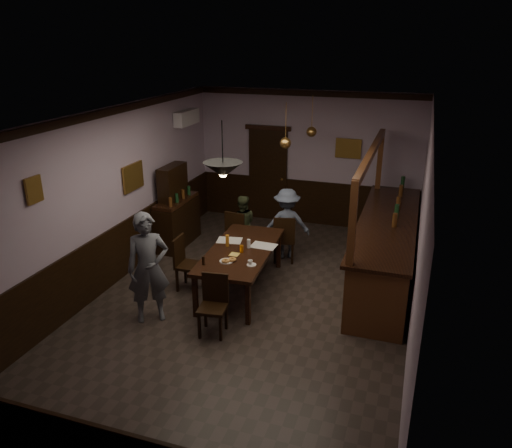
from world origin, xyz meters
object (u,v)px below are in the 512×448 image
at_px(person_seated_right, 287,223).
at_px(soda_can, 242,249).
at_px(sideboard, 176,214).
at_px(bar_counter, 386,248).
at_px(chair_far_right, 284,237).
at_px(pendant_iron, 223,170).
at_px(coffee_cup, 250,262).
at_px(person_standing, 148,268).
at_px(person_seated_left, 242,224).
at_px(chair_near, 214,301).
at_px(pendant_brass_far, 311,132).
at_px(pendant_brass_mid, 285,143).
at_px(dining_table, 241,253).
at_px(chair_far_left, 237,232).
at_px(chair_side, 185,261).

distance_m(person_seated_right, soda_can, 1.71).
height_order(sideboard, bar_counter, bar_counter).
bearing_deg(sideboard, chair_far_right, -3.73).
xyz_separation_m(sideboard, pendant_iron, (1.98, -2.25, 1.64)).
bearing_deg(coffee_cup, person_seated_right, 86.50).
height_order(person_standing, sideboard, person_standing).
bearing_deg(soda_can, bar_counter, 30.54).
distance_m(chair_far_right, person_seated_left, 0.96).
relative_size(chair_far_right, chair_near, 1.04).
height_order(person_seated_right, pendant_brass_far, pendant_brass_far).
relative_size(person_standing, pendant_brass_mid, 2.11).
distance_m(person_standing, pendant_iron, 1.85).
distance_m(chair_far_right, pendant_brass_mid, 1.79).
xyz_separation_m(dining_table, bar_counter, (2.27, 1.20, -0.10)).
bearing_deg(coffee_cup, pendant_brass_mid, 86.08).
height_order(chair_far_left, pendant_brass_mid, pendant_brass_mid).
xyz_separation_m(dining_table, pendant_iron, (0.04, -0.80, 1.62)).
xyz_separation_m(chair_far_left, soda_can, (0.58, -1.35, 0.29)).
distance_m(chair_far_right, chair_side, 2.03).
xyz_separation_m(coffee_cup, pendant_iron, (-0.31, -0.26, 1.51)).
height_order(chair_far_right, soda_can, chair_far_right).
height_order(bar_counter, pendant_iron, pendant_iron).
bearing_deg(chair_near, person_seated_right, 77.02).
height_order(person_standing, pendant_brass_far, pendant_brass_far).
bearing_deg(coffee_cup, chair_far_left, 113.22).
distance_m(chair_side, pendant_iron, 2.11).
xyz_separation_m(pendant_iron, pendant_brass_far, (0.53, 3.32, -0.01)).
distance_m(chair_near, soda_can, 1.26).
xyz_separation_m(dining_table, chair_far_right, (0.39, 1.30, -0.17)).
relative_size(chair_near, soda_can, 7.46).
distance_m(dining_table, coffee_cup, 0.65).
height_order(chair_side, person_standing, person_standing).
bearing_deg(pendant_brass_mid, person_seated_left, 166.67).
xyz_separation_m(person_seated_left, soda_can, (0.59, -1.63, 0.23)).
distance_m(chair_far_left, person_seated_right, 0.97).
distance_m(pendant_iron, pendant_brass_mid, 2.13).
bearing_deg(person_seated_left, sideboard, -17.57).
xyz_separation_m(chair_far_left, pendant_brass_mid, (0.91, 0.06, 1.78)).
height_order(dining_table, chair_far_right, chair_far_right).
distance_m(chair_far_left, chair_far_right, 0.93).
relative_size(chair_far_right, person_seated_right, 0.68).
bearing_deg(bar_counter, person_seated_right, 168.99).
distance_m(person_standing, person_seated_right, 3.18).
relative_size(coffee_cup, soda_can, 0.67).
height_order(chair_far_left, pendant_brass_far, pendant_brass_far).
distance_m(soda_can, pendant_iron, 1.65).
bearing_deg(chair_far_left, chair_near, 109.75).
xyz_separation_m(chair_side, person_seated_right, (1.28, 1.82, 0.18)).
bearing_deg(sideboard, person_seated_left, 3.01).
distance_m(person_seated_left, pendant_brass_far, 2.27).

